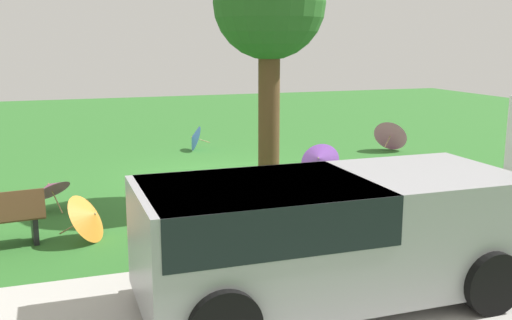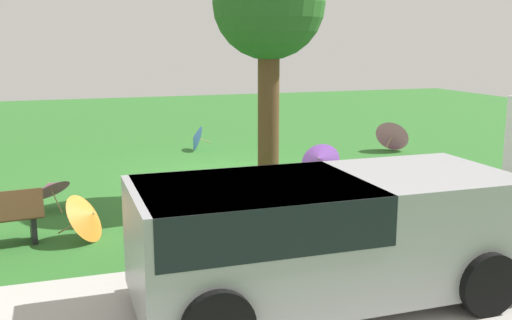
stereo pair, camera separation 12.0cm
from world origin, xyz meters
The scene contains 10 objects.
ground centered at (0.00, 0.00, 0.00)m, with size 40.00×40.00×0.00m, color #2D6B28.
road_strip centered at (0.00, 7.11, 0.00)m, with size 40.00×3.78×0.01m, color #B2AFA8.
van_dark centered at (0.70, 6.90, 0.91)m, with size 4.60×2.13×1.53m.
shade_tree centered at (-0.39, 2.25, 3.69)m, with size 2.13×2.13×4.88m.
parasol_blue_0 centered at (-1.51, 3.96, 0.48)m, with size 1.00×0.96×0.78m.
parasol_pink_0 centered at (-5.56, -1.59, 0.47)m, with size 1.10×1.13×0.94m.
parasol_orange_0 centered at (3.15, 3.71, 0.40)m, with size 0.94×1.00×0.81m.
parasol_purple_1 centered at (-2.16, 0.83, 0.42)m, with size 1.12×1.11×0.83m.
parasol_blue_1 centered at (-0.20, -3.44, 0.37)m, with size 0.68×0.75×0.73m.
parasol_pink_2 centered at (3.73, 1.72, 0.45)m, with size 0.96×0.94×0.72m.
Camera 1 is at (3.63, 13.09, 3.15)m, focal length 41.81 mm.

